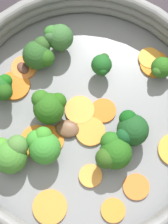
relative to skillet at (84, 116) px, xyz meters
The scene contains 28 objects.
ground_plane 0.01m from the skillet, ahead, with size 4.00×4.00×0.00m, color #262025.
skillet is the anchor object (origin of this frame).
skillet_rim_wall 0.03m from the skillet, ahead, with size 0.37×0.37×0.05m.
carrot_slice_0 0.01m from the skillet, 97.26° to the right, with size 0.04×0.04×0.01m, color #F9983A.
carrot_slice_1 0.08m from the skillet, 11.79° to the right, with size 0.05×0.05×0.01m, color orange.
carrot_slice_2 0.13m from the skillet, behind, with size 0.03×0.03×0.00m, color orange.
carrot_slice_3 0.03m from the skillet, 151.03° to the left, with size 0.04×0.04×0.00m, color orange.
carrot_slice_4 0.09m from the skillet, 53.71° to the left, with size 0.03×0.03×0.01m, color #F99C3E.
carrot_slice_5 0.13m from the skillet, behind, with size 0.04×0.04×0.00m, color orange.
carrot_slice_6 0.03m from the skillet, 67.84° to the left, with size 0.04×0.04×0.00m, color orange.
carrot_slice_7 0.12m from the skillet, 82.50° to the left, with size 0.04×0.04×0.00m, color orange.
carrot_slice_8 0.12m from the skillet, 81.66° to the right, with size 0.04×0.04×0.00m, color orange.
carrot_slice_10 0.14m from the skillet, 64.08° to the left, with size 0.03×0.03×0.00m, color orange.
carrot_slice_11 0.11m from the skillet, 66.07° to the right, with size 0.05×0.05×0.00m, color orange.
carrot_slice_12 0.06m from the skillet, ahead, with size 0.04×0.04×0.00m, color orange.
carrot_slice_13 0.14m from the skillet, 28.43° to the left, with size 0.05×0.05×0.00m, color orange.
broccoli_floret_0 0.08m from the skillet, 112.38° to the left, with size 0.05×0.05×0.05m.
broccoli_floret_1 0.08m from the skillet, 152.97° to the right, with size 0.03×0.03×0.04m.
broccoli_floret_2 0.08m from the skillet, ahead, with size 0.04×0.05×0.05m.
broccoli_floret_3 0.12m from the skillet, 113.02° to the right, with size 0.04×0.04×0.05m.
broccoli_floret_4 0.13m from the skillet, 56.56° to the right, with size 0.04×0.05×0.05m.
broccoli_floret_5 0.12m from the skillet, ahead, with size 0.05×0.05×0.05m.
broccoli_floret_6 0.11m from the skillet, 94.54° to the right, with size 0.05×0.05×0.04m.
broccoli_floret_7 0.13m from the skillet, 167.84° to the left, with size 0.04×0.03×0.04m.
broccoli_floret_8 0.06m from the skillet, 46.03° to the right, with size 0.05×0.05×0.05m.
broccoli_floret_9 0.08m from the skillet, 80.34° to the left, with size 0.05×0.05×0.05m.
mushroom_piece_0 0.12m from the skillet, 80.53° to the right, with size 0.02×0.02×0.01m, color brown.
mushroom_piece_1 0.03m from the skillet, ahead, with size 0.03×0.03×0.01m, color brown.
Camera 1 is at (0.11, 0.12, 0.52)m, focal length 60.00 mm.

